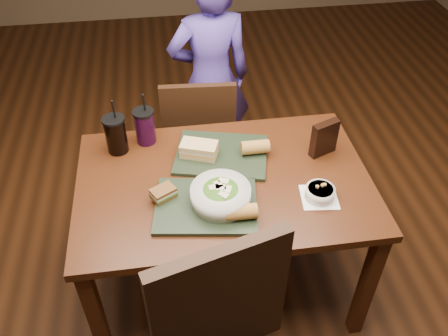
{
  "coord_description": "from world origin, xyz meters",
  "views": [
    {
      "loc": [
        -0.22,
        -1.52,
        2.18
      ],
      "look_at": [
        0.0,
        0.0,
        0.82
      ],
      "focal_mm": 38.0,
      "sensor_mm": 36.0,
      "label": 1
    }
  ],
  "objects_px": {
    "salad_bowl": "(221,194)",
    "soup_bowl": "(320,193)",
    "tray_far": "(221,155)",
    "cup_cola": "(116,134)",
    "tray_near": "(206,206)",
    "dining_table": "(224,194)",
    "chair_far": "(198,138)",
    "sandwich_near": "(163,193)",
    "baguette_near": "(241,212)",
    "sandwich_far": "(199,149)",
    "diner": "(211,80)",
    "cup_berry": "(145,126)",
    "chip_bag": "(324,138)",
    "baguette_far": "(255,147)"
  },
  "relations": [
    {
      "from": "sandwich_far",
      "to": "chip_bag",
      "type": "height_order",
      "value": "chip_bag"
    },
    {
      "from": "tray_far",
      "to": "baguette_near",
      "type": "relative_size",
      "value": 3.3
    },
    {
      "from": "baguette_far",
      "to": "cup_cola",
      "type": "relative_size",
      "value": 0.46
    },
    {
      "from": "diner",
      "to": "cup_berry",
      "type": "relative_size",
      "value": 5.05
    },
    {
      "from": "sandwich_near",
      "to": "cup_cola",
      "type": "height_order",
      "value": "cup_cola"
    },
    {
      "from": "sandwich_far",
      "to": "baguette_far",
      "type": "relative_size",
      "value": 1.44
    },
    {
      "from": "soup_bowl",
      "to": "cup_cola",
      "type": "xyz_separation_m",
      "value": [
        -0.85,
        0.45,
        0.06
      ]
    },
    {
      "from": "dining_table",
      "to": "diner",
      "type": "bearing_deg",
      "value": 86.53
    },
    {
      "from": "diner",
      "to": "cup_cola",
      "type": "relative_size",
      "value": 4.83
    },
    {
      "from": "tray_far",
      "to": "baguette_far",
      "type": "xyz_separation_m",
      "value": [
        0.16,
        -0.02,
        0.04
      ]
    },
    {
      "from": "chair_far",
      "to": "sandwich_near",
      "type": "distance_m",
      "value": 0.8
    },
    {
      "from": "tray_near",
      "to": "tray_far",
      "type": "relative_size",
      "value": 1.0
    },
    {
      "from": "salad_bowl",
      "to": "cup_berry",
      "type": "bearing_deg",
      "value": 121.77
    },
    {
      "from": "soup_bowl",
      "to": "sandwich_near",
      "type": "xyz_separation_m",
      "value": [
        -0.65,
        0.08,
        0.01
      ]
    },
    {
      "from": "tray_far",
      "to": "sandwich_far",
      "type": "relative_size",
      "value": 2.24
    },
    {
      "from": "tray_far",
      "to": "cup_cola",
      "type": "distance_m",
      "value": 0.5
    },
    {
      "from": "tray_far",
      "to": "sandwich_far",
      "type": "bearing_deg",
      "value": 178.49
    },
    {
      "from": "dining_table",
      "to": "tray_far",
      "type": "relative_size",
      "value": 3.1
    },
    {
      "from": "salad_bowl",
      "to": "sandwich_near",
      "type": "relative_size",
      "value": 2.11
    },
    {
      "from": "tray_near",
      "to": "tray_far",
      "type": "bearing_deg",
      "value": 70.98
    },
    {
      "from": "baguette_far",
      "to": "sandwich_near",
      "type": "bearing_deg",
      "value": -151.94
    },
    {
      "from": "chair_far",
      "to": "diner",
      "type": "distance_m",
      "value": 0.39
    },
    {
      "from": "diner",
      "to": "baguette_far",
      "type": "relative_size",
      "value": 10.61
    },
    {
      "from": "tray_near",
      "to": "cup_cola",
      "type": "relative_size",
      "value": 1.48
    },
    {
      "from": "soup_bowl",
      "to": "chip_bag",
      "type": "xyz_separation_m",
      "value": [
        0.1,
        0.29,
        0.06
      ]
    },
    {
      "from": "dining_table",
      "to": "soup_bowl",
      "type": "xyz_separation_m",
      "value": [
        0.38,
        -0.17,
        0.12
      ]
    },
    {
      "from": "diner",
      "to": "sandwich_near",
      "type": "relative_size",
      "value": 11.59
    },
    {
      "from": "tray_near",
      "to": "dining_table",
      "type": "bearing_deg",
      "value": 57.77
    },
    {
      "from": "dining_table",
      "to": "cup_cola",
      "type": "xyz_separation_m",
      "value": [
        -0.47,
        0.28,
        0.18
      ]
    },
    {
      "from": "chair_far",
      "to": "cup_cola",
      "type": "xyz_separation_m",
      "value": [
        -0.41,
        -0.36,
        0.34
      ]
    },
    {
      "from": "chair_far",
      "to": "baguette_near",
      "type": "distance_m",
      "value": 0.93
    },
    {
      "from": "soup_bowl",
      "to": "sandwich_far",
      "type": "bearing_deg",
      "value": 144.91
    },
    {
      "from": "salad_bowl",
      "to": "soup_bowl",
      "type": "distance_m",
      "value": 0.42
    },
    {
      "from": "soup_bowl",
      "to": "cup_cola",
      "type": "distance_m",
      "value": 0.96
    },
    {
      "from": "salad_bowl",
      "to": "diner",
      "type": "bearing_deg",
      "value": 85.15
    },
    {
      "from": "dining_table",
      "to": "sandwich_far",
      "type": "distance_m",
      "value": 0.24
    },
    {
      "from": "sandwich_far",
      "to": "baguette_far",
      "type": "xyz_separation_m",
      "value": [
        0.26,
        -0.02,
        -0.0
      ]
    },
    {
      "from": "salad_bowl",
      "to": "dining_table",
      "type": "bearing_deg",
      "value": 76.47
    },
    {
      "from": "sandwich_near",
      "to": "baguette_near",
      "type": "distance_m",
      "value": 0.34
    },
    {
      "from": "dining_table",
      "to": "sandwich_far",
      "type": "height_order",
      "value": "sandwich_far"
    },
    {
      "from": "tray_near",
      "to": "sandwich_far",
      "type": "bearing_deg",
      "value": 88.85
    },
    {
      "from": "sandwich_near",
      "to": "tray_near",
      "type": "bearing_deg",
      "value": -21.65
    },
    {
      "from": "tray_far",
      "to": "dining_table",
      "type": "bearing_deg",
      "value": -94.17
    },
    {
      "from": "chair_far",
      "to": "sandwich_near",
      "type": "relative_size",
      "value": 7.7
    },
    {
      "from": "salad_bowl",
      "to": "baguette_near",
      "type": "relative_size",
      "value": 1.97
    },
    {
      "from": "cup_berry",
      "to": "salad_bowl",
      "type": "bearing_deg",
      "value": -58.23
    },
    {
      "from": "sandwich_near",
      "to": "baguette_near",
      "type": "xyz_separation_m",
      "value": [
        0.3,
        -0.16,
        0.01
      ]
    },
    {
      "from": "sandwich_far",
      "to": "baguette_near",
      "type": "relative_size",
      "value": 1.47
    },
    {
      "from": "chair_far",
      "to": "soup_bowl",
      "type": "bearing_deg",
      "value": -61.17
    },
    {
      "from": "dining_table",
      "to": "tray_near",
      "type": "distance_m",
      "value": 0.21
    }
  ]
}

